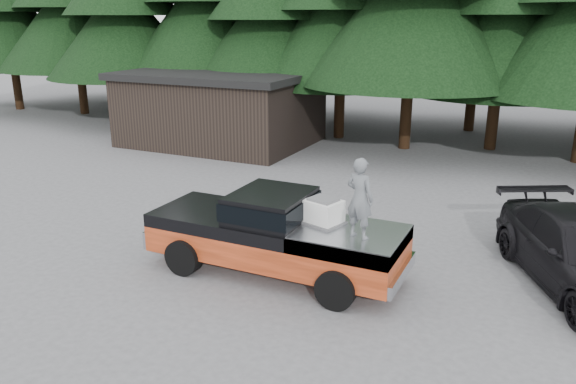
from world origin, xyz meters
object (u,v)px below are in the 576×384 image
at_px(air_compressor, 323,213).
at_px(man_on_bed, 360,198).
at_px(utility_building, 221,107).
at_px(pickup_truck, 275,246).

relative_size(air_compressor, man_on_bed, 0.45).
distance_m(man_on_bed, utility_building, 15.80).
bearing_deg(air_compressor, man_on_bed, -6.82).
relative_size(man_on_bed, utility_building, 0.20).
bearing_deg(man_on_bed, utility_building, -31.85).
xyz_separation_m(air_compressor, utility_building, (-9.63, 11.32, 0.08)).
relative_size(pickup_truck, utility_building, 0.71).
height_order(air_compressor, utility_building, utility_building).
distance_m(air_compressor, man_on_bed, 1.19).
bearing_deg(utility_building, man_on_bed, -47.96).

